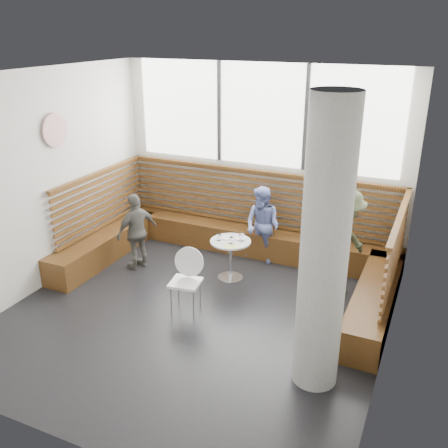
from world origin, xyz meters
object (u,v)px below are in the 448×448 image
at_px(cafe_chair, 188,275).
at_px(adult_man, 342,244).
at_px(concrete_column, 324,250).
at_px(child_back, 263,226).
at_px(cafe_table, 230,252).
at_px(child_left, 137,231).

xyz_separation_m(cafe_chair, adult_man, (1.84, 1.26, 0.30)).
height_order(concrete_column, child_back, concrete_column).
distance_m(cafe_table, child_back, 0.83).
bearing_deg(cafe_table, cafe_chair, -99.93).
bearing_deg(cafe_table, child_back, 72.80).
height_order(cafe_table, child_left, child_left).
relative_size(concrete_column, cafe_chair, 3.61).
distance_m(cafe_table, adult_man, 1.71).
relative_size(cafe_chair, child_left, 0.70).
relative_size(concrete_column, child_back, 2.44).
bearing_deg(cafe_chair, adult_man, 26.02).
distance_m(concrete_column, child_left, 3.84).
distance_m(cafe_chair, adult_man, 2.26).
distance_m(concrete_column, cafe_table, 2.81).
bearing_deg(adult_man, cafe_chair, 143.34).
distance_m(adult_man, child_left, 3.24).
bearing_deg(concrete_column, cafe_table, 135.39).
height_order(cafe_chair, child_back, child_back).
height_order(cafe_table, child_back, child_back).
bearing_deg(cafe_table, concrete_column, -44.61).
bearing_deg(concrete_column, cafe_chair, 159.62).
xyz_separation_m(concrete_column, child_back, (-1.59, 2.58, -0.95)).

